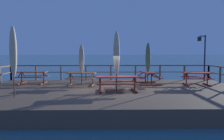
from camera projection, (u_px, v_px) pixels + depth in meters
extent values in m
plane|color=#2D5B6B|center=(112.00, 102.00, 12.80)|extent=(600.00, 600.00, 0.00)
cube|color=brown|center=(112.00, 96.00, 12.78)|extent=(14.58, 9.11, 0.69)
cube|color=brown|center=(111.00, 66.00, 17.07)|extent=(14.28, 0.09, 0.08)
cube|color=brown|center=(111.00, 72.00, 17.10)|extent=(14.28, 0.07, 0.06)
cube|color=brown|center=(11.00, 73.00, 16.94)|extent=(0.10, 0.10, 1.05)
cube|color=brown|center=(36.00, 73.00, 16.98)|extent=(0.10, 0.10, 1.05)
cube|color=brown|center=(61.00, 73.00, 17.02)|extent=(0.10, 0.10, 1.05)
cube|color=brown|center=(86.00, 73.00, 17.07)|extent=(0.10, 0.10, 1.05)
cube|color=brown|center=(111.00, 73.00, 17.11)|extent=(0.10, 0.10, 1.05)
cube|color=brown|center=(135.00, 73.00, 17.15)|extent=(0.10, 0.10, 1.05)
cube|color=brown|center=(160.00, 73.00, 17.19)|extent=(0.10, 0.10, 1.05)
cube|color=brown|center=(184.00, 73.00, 17.23)|extent=(0.10, 0.10, 1.05)
cube|color=brown|center=(209.00, 73.00, 17.28)|extent=(0.10, 0.10, 1.05)
cube|color=brown|center=(0.00, 75.00, 15.18)|extent=(0.10, 0.10, 1.05)
cube|color=brown|center=(11.00, 73.00, 16.94)|extent=(0.10, 0.10, 1.05)
cube|color=brown|center=(220.00, 75.00, 15.52)|extent=(0.10, 0.10, 1.05)
cube|color=brown|center=(209.00, 73.00, 17.28)|extent=(0.10, 0.10, 1.05)
cube|color=maroon|center=(118.00, 77.00, 12.10)|extent=(2.21, 0.94, 0.05)
cube|color=maroon|center=(119.00, 84.00, 11.57)|extent=(2.17, 0.46, 0.04)
cube|color=maroon|center=(116.00, 81.00, 12.68)|extent=(2.17, 0.46, 0.04)
cube|color=maroon|center=(100.00, 91.00, 12.05)|extent=(0.20, 1.40, 0.06)
cylinder|color=maroon|center=(100.00, 84.00, 12.03)|extent=(0.07, 0.07, 0.74)
cylinder|color=maroon|center=(100.00, 81.00, 11.73)|extent=(0.11, 0.63, 0.37)
cylinder|color=maroon|center=(100.00, 79.00, 12.29)|extent=(0.11, 0.63, 0.37)
cube|color=maroon|center=(135.00, 90.00, 12.25)|extent=(0.20, 1.40, 0.06)
cylinder|color=maroon|center=(135.00, 84.00, 12.22)|extent=(0.07, 0.07, 0.74)
cylinder|color=maroon|center=(136.00, 80.00, 11.93)|extent=(0.11, 0.63, 0.37)
cylinder|color=maroon|center=(134.00, 79.00, 12.49)|extent=(0.11, 0.63, 0.37)
cube|color=brown|center=(82.00, 73.00, 14.48)|extent=(1.78, 0.88, 0.05)
cube|color=brown|center=(80.00, 79.00, 13.94)|extent=(1.75, 0.40, 0.04)
cube|color=brown|center=(83.00, 77.00, 15.06)|extent=(1.75, 0.40, 0.04)
cube|color=brown|center=(71.00, 84.00, 14.56)|extent=(0.18, 1.40, 0.06)
cylinder|color=brown|center=(71.00, 79.00, 14.53)|extent=(0.07, 0.07, 0.74)
cylinder|color=brown|center=(69.00, 76.00, 14.24)|extent=(0.10, 0.63, 0.37)
cylinder|color=brown|center=(71.00, 75.00, 14.80)|extent=(0.10, 0.63, 0.37)
cube|color=brown|center=(93.00, 85.00, 14.50)|extent=(0.18, 1.40, 0.06)
cylinder|color=brown|center=(93.00, 79.00, 14.47)|extent=(0.07, 0.07, 0.74)
cylinder|color=brown|center=(92.00, 76.00, 14.18)|extent=(0.10, 0.63, 0.37)
cylinder|color=brown|center=(93.00, 75.00, 14.74)|extent=(0.10, 0.63, 0.37)
cube|color=#993819|center=(33.00, 72.00, 15.23)|extent=(1.84, 0.86, 0.05)
cube|color=#993819|center=(29.00, 77.00, 14.69)|extent=(1.81, 0.38, 0.04)
cube|color=#993819|center=(36.00, 76.00, 15.81)|extent=(1.81, 0.38, 0.04)
cube|color=maroon|center=(22.00, 83.00, 15.30)|extent=(0.16, 1.40, 0.06)
cylinder|color=maroon|center=(22.00, 78.00, 15.28)|extent=(0.07, 0.07, 0.74)
cylinder|color=maroon|center=(20.00, 75.00, 14.98)|extent=(0.09, 0.63, 0.37)
cylinder|color=maroon|center=(23.00, 74.00, 15.54)|extent=(0.09, 0.63, 0.37)
cube|color=maroon|center=(44.00, 83.00, 15.26)|extent=(0.16, 1.40, 0.06)
cylinder|color=maroon|center=(44.00, 78.00, 15.24)|extent=(0.07, 0.07, 0.74)
cylinder|color=maroon|center=(42.00, 75.00, 14.94)|extent=(0.09, 0.63, 0.37)
cylinder|color=maroon|center=(45.00, 74.00, 15.50)|extent=(0.09, 0.63, 0.37)
cube|color=maroon|center=(148.00, 72.00, 14.97)|extent=(0.91, 1.86, 0.05)
cube|color=maroon|center=(157.00, 77.00, 15.05)|extent=(0.43, 1.82, 0.04)
cube|color=maroon|center=(140.00, 77.00, 14.93)|extent=(0.43, 1.82, 0.04)
cube|color=maroon|center=(151.00, 85.00, 14.30)|extent=(1.40, 0.20, 0.06)
cylinder|color=maroon|center=(151.00, 79.00, 14.28)|extent=(0.07, 0.07, 0.74)
cylinder|color=maroon|center=(156.00, 76.00, 14.29)|extent=(0.63, 0.11, 0.37)
cylinder|color=maroon|center=(147.00, 76.00, 14.23)|extent=(0.63, 0.11, 0.37)
cube|color=maroon|center=(145.00, 82.00, 15.73)|extent=(1.40, 0.20, 0.06)
cylinder|color=maroon|center=(146.00, 77.00, 15.71)|extent=(0.07, 0.07, 0.74)
cylinder|color=maroon|center=(150.00, 74.00, 15.72)|extent=(0.63, 0.11, 0.37)
cylinder|color=maroon|center=(141.00, 74.00, 15.66)|extent=(0.63, 0.11, 0.37)
cube|color=maroon|center=(197.00, 73.00, 14.50)|extent=(1.68, 0.88, 0.05)
cube|color=maroon|center=(200.00, 79.00, 13.96)|extent=(1.65, 0.40, 0.04)
cube|color=maroon|center=(194.00, 77.00, 15.08)|extent=(1.65, 0.40, 0.04)
cube|color=maroon|center=(186.00, 84.00, 14.58)|extent=(0.18, 1.40, 0.06)
cylinder|color=maroon|center=(186.00, 79.00, 14.56)|extent=(0.07, 0.07, 0.74)
cylinder|color=maroon|center=(188.00, 76.00, 14.26)|extent=(0.10, 0.63, 0.37)
cylinder|color=maroon|center=(185.00, 75.00, 14.82)|extent=(0.10, 0.63, 0.37)
cube|color=maroon|center=(207.00, 84.00, 14.52)|extent=(0.18, 1.40, 0.06)
cylinder|color=maroon|center=(207.00, 79.00, 14.49)|extent=(0.07, 0.07, 0.74)
cylinder|color=maroon|center=(209.00, 76.00, 14.20)|extent=(0.10, 0.63, 0.37)
cylinder|color=maroon|center=(206.00, 75.00, 14.76)|extent=(0.10, 0.63, 0.37)
cylinder|color=#4C3828|center=(117.00, 63.00, 11.98)|extent=(0.06, 0.06, 2.90)
ellipsoid|color=#CCB793|center=(117.00, 53.00, 11.94)|extent=(0.32, 0.32, 2.20)
cylinder|color=#7A6E58|center=(117.00, 56.00, 11.95)|extent=(0.21, 0.21, 0.05)
cone|color=#4C3828|center=(117.00, 33.00, 11.86)|extent=(0.10, 0.10, 0.14)
cylinder|color=#4C3828|center=(82.00, 66.00, 14.45)|extent=(0.06, 0.06, 2.36)
ellipsoid|color=tan|center=(82.00, 59.00, 14.42)|extent=(0.32, 0.32, 1.79)
cylinder|color=#71614F|center=(82.00, 61.00, 14.43)|extent=(0.21, 0.21, 0.05)
cone|color=#4C3828|center=(81.00, 45.00, 14.36)|extent=(0.10, 0.10, 0.14)
cylinder|color=#4C3828|center=(14.00, 63.00, 10.52)|extent=(0.06, 0.06, 3.00)
ellipsoid|color=#CCB793|center=(13.00, 51.00, 10.48)|extent=(0.32, 0.32, 2.28)
cylinder|color=#7A6E58|center=(13.00, 55.00, 10.49)|extent=(0.21, 0.21, 0.05)
cone|color=#4C3828|center=(12.00, 28.00, 10.40)|extent=(0.10, 0.10, 0.14)
cylinder|color=#4C3828|center=(148.00, 64.00, 14.96)|extent=(0.06, 0.06, 2.46)
ellipsoid|color=#4C704C|center=(148.00, 58.00, 14.93)|extent=(0.32, 0.32, 1.87)
cylinder|color=#2D432D|center=(148.00, 60.00, 14.94)|extent=(0.21, 0.21, 0.05)
cone|color=#4C3828|center=(148.00, 44.00, 14.86)|extent=(0.10, 0.10, 0.14)
cylinder|color=black|center=(205.00, 58.00, 16.64)|extent=(0.09, 0.09, 3.20)
cylinder|color=black|center=(202.00, 36.00, 16.41)|extent=(0.53, 0.28, 0.06)
cube|color=black|center=(199.00, 39.00, 16.30)|extent=(0.20, 0.20, 0.28)
sphere|color=#F4E08C|center=(199.00, 39.00, 16.30)|extent=(0.14, 0.14, 0.14)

